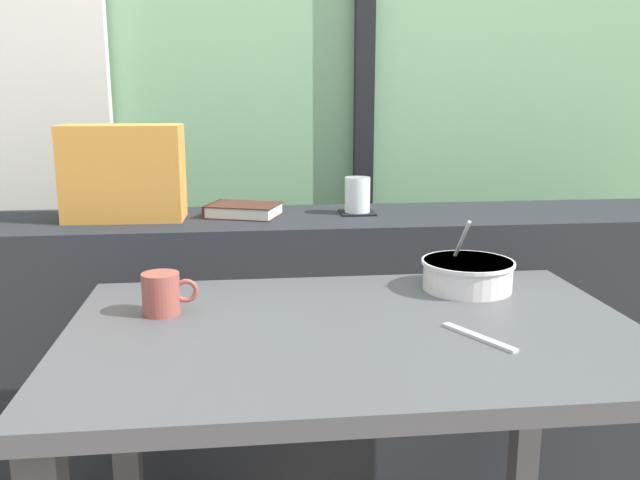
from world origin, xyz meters
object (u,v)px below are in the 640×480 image
object	(u,v)px
closed_book	(243,210)
soup_bowl	(467,275)
fork_utensil	(479,337)
breakfast_table	(354,381)
ceramic_mug	(162,294)
coaster_square	(357,213)
throw_pillow	(123,173)
juice_glass	(357,196)

from	to	relation	value
closed_book	soup_bowl	world-z (taller)	soup_bowl
fork_utensil	breakfast_table	bearing A→B (deg)	129.67
fork_utensil	ceramic_mug	distance (m)	0.63
coaster_square	fork_utensil	bearing A→B (deg)	-83.15
coaster_square	ceramic_mug	bearing A→B (deg)	-130.76
breakfast_table	throw_pillow	xyz separation A→B (m)	(-0.53, 0.67, 0.34)
juice_glass	throw_pillow	bearing A→B (deg)	-178.08
breakfast_table	ceramic_mug	bearing A→B (deg)	162.31
fork_utensil	soup_bowl	bearing A→B (deg)	47.25
soup_bowl	coaster_square	bearing A→B (deg)	110.14
fork_utensil	closed_book	bearing A→B (deg)	90.45
closed_book	fork_utensil	size ratio (longest dim) A/B	1.37
breakfast_table	coaster_square	size ratio (longest dim) A/B	11.03
closed_book	ceramic_mug	bearing A→B (deg)	-106.15
juice_glass	fork_utensil	world-z (taller)	juice_glass
throw_pillow	ceramic_mug	size ratio (longest dim) A/B	2.83
juice_glass	throw_pillow	distance (m)	0.66
throw_pillow	ceramic_mug	xyz separation A→B (m)	(0.16, -0.55, -0.18)
coaster_square	juice_glass	xyz separation A→B (m)	(-0.00, 0.00, 0.05)
soup_bowl	fork_utensil	distance (m)	0.32
breakfast_table	soup_bowl	xyz separation A→B (m)	(0.29, 0.22, 0.15)
breakfast_table	coaster_square	world-z (taller)	coaster_square
breakfast_table	ceramic_mug	size ratio (longest dim) A/B	9.76
fork_utensil	throw_pillow	bearing A→B (deg)	106.36
breakfast_table	soup_bowl	world-z (taller)	soup_bowl
throw_pillow	soup_bowl	distance (m)	0.96
fork_utensil	ceramic_mug	size ratio (longest dim) A/B	1.50
breakfast_table	soup_bowl	bearing A→B (deg)	36.66
fork_utensil	ceramic_mug	bearing A→B (deg)	132.52
throw_pillow	coaster_square	bearing A→B (deg)	1.92
throw_pillow	fork_utensil	distance (m)	1.09
breakfast_table	throw_pillow	bearing A→B (deg)	128.32
coaster_square	juice_glass	size ratio (longest dim) A/B	0.99
juice_glass	throw_pillow	size ratio (longest dim) A/B	0.32
closed_book	throw_pillow	distance (m)	0.34
juice_glass	throw_pillow	xyz separation A→B (m)	(-0.65, -0.02, 0.08)
juice_glass	soup_bowl	bearing A→B (deg)	-69.86
throw_pillow	fork_utensil	size ratio (longest dim) A/B	1.88
soup_bowl	ceramic_mug	size ratio (longest dim) A/B	1.86
throw_pillow	soup_bowl	world-z (taller)	throw_pillow
closed_book	fork_utensil	xyz separation A→B (m)	(0.42, -0.78, -0.11)
fork_utensil	coaster_square	bearing A→B (deg)	68.75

